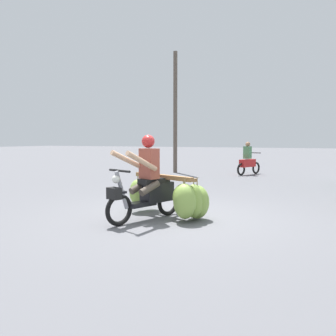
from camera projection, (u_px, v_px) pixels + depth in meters
ground_plane at (172, 218)px, 6.72m from camera, size 120.00×120.00×0.00m
motorbike_main_loaded at (164, 193)px, 6.69m from camera, size 1.86×1.99×1.58m
motorbike_distant_ahead_left at (248, 161)px, 14.84m from camera, size 0.77×1.53×1.40m
utility_pole at (175, 113)px, 15.69m from camera, size 0.18×0.18×5.39m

